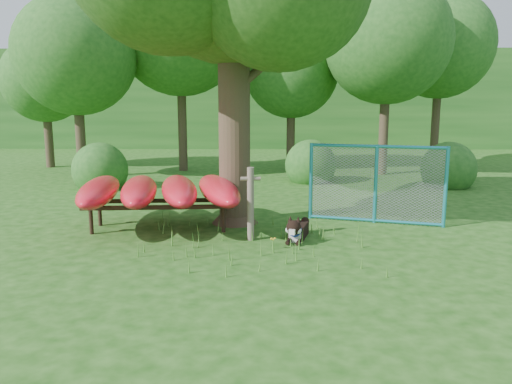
{
  "coord_description": "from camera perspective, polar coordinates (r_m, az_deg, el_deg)",
  "views": [
    {
      "loc": [
        0.36,
        -8.56,
        2.72
      ],
      "look_at": [
        0.2,
        1.2,
        1.0
      ],
      "focal_mm": 35.0,
      "sensor_mm": 36.0,
      "label": 1
    }
  ],
  "objects": [
    {
      "name": "shrub_right",
      "position": [
        17.87,
        21.03,
        0.58
      ],
      "size": [
        1.8,
        1.8,
        1.8
      ],
      "primitive_type": "sphere",
      "color": "#20581C",
      "rests_on": "ground"
    },
    {
      "name": "wooded_hillside",
      "position": [
        36.56,
        0.39,
        10.45
      ],
      "size": [
        80.0,
        12.0,
        6.0
      ],
      "primitive_type": "cube",
      "color": "#20581C",
      "rests_on": "ground"
    },
    {
      "name": "wooden_post",
      "position": [
        10.01,
        -0.62,
        -1.14
      ],
      "size": [
        0.41,
        0.15,
        1.49
      ],
      "rotation": [
        0.0,
        0.0,
        0.1
      ],
      "color": "brown",
      "rests_on": "ground"
    },
    {
      "name": "ground",
      "position": [
        8.99,
        -1.41,
        -7.63
      ],
      "size": [
        80.0,
        80.0,
        0.0
      ],
      "primitive_type": "plane",
      "color": "#17460E",
      "rests_on": "ground"
    },
    {
      "name": "shrub_mid",
      "position": [
        17.84,
        6.21,
        1.18
      ],
      "size": [
        1.8,
        1.8,
        1.8
      ],
      "primitive_type": "sphere",
      "color": "#20581C",
      "rests_on": "ground"
    },
    {
      "name": "husky_dog",
      "position": [
        10.17,
        4.72,
        -4.38
      ],
      "size": [
        0.56,
        1.24,
        0.57
      ],
      "rotation": [
        0.0,
        0.0,
        -0.25
      ],
      "color": "black",
      "rests_on": "ground"
    },
    {
      "name": "bg_tree_c",
      "position": [
        21.63,
        4.08,
        13.66
      ],
      "size": [
        4.0,
        4.0,
        6.12
      ],
      "color": "#362B1D",
      "rests_on": "ground"
    },
    {
      "name": "bg_tree_f",
      "position": [
        23.52,
        -23.01,
        11.69
      ],
      "size": [
        3.6,
        3.6,
        5.55
      ],
      "color": "#362B1D",
      "rests_on": "ground"
    },
    {
      "name": "bg_tree_d",
      "position": [
        20.24,
        14.81,
        16.4
      ],
      "size": [
        4.8,
        4.8,
        7.5
      ],
      "color": "#362B1D",
      "rests_on": "ground"
    },
    {
      "name": "bg_tree_e",
      "position": [
        23.95,
        20.31,
        15.43
      ],
      "size": [
        4.6,
        4.6,
        7.55
      ],
      "color": "#362B1D",
      "rests_on": "ground"
    },
    {
      "name": "fence_section",
      "position": [
        11.79,
        13.51,
        0.89
      ],
      "size": [
        3.0,
        0.96,
        3.03
      ],
      "rotation": [
        0.0,
        0.0,
        -0.29
      ],
      "color": "teal",
      "rests_on": "ground"
    },
    {
      "name": "bg_tree_b",
      "position": [
        21.03,
        -8.68,
        17.8
      ],
      "size": [
        5.2,
        5.2,
        8.22
      ],
      "color": "#362B1D",
      "rests_on": "ground"
    },
    {
      "name": "bg_tree_a",
      "position": [
        19.86,
        -19.93,
        14.52
      ],
      "size": [
        4.4,
        4.4,
        6.7
      ],
      "color": "#362B1D",
      "rests_on": "ground"
    },
    {
      "name": "shrub_left",
      "position": [
        17.14,
        -17.29,
        0.42
      ],
      "size": [
        1.8,
        1.8,
        1.8
      ],
      "primitive_type": "sphere",
      "color": "#20581C",
      "rests_on": "ground"
    },
    {
      "name": "wildflower_clump",
      "position": [
        9.49,
        1.91,
        -5.49
      ],
      "size": [
        0.11,
        0.11,
        0.23
      ],
      "rotation": [
        0.0,
        0.0,
        -0.21
      ],
      "color": "#47802A",
      "rests_on": "ground"
    },
    {
      "name": "kayak_rack",
      "position": [
        11.11,
        -11.01,
        0.15
      ],
      "size": [
        3.96,
        3.51,
        1.12
      ],
      "rotation": [
        0.0,
        0.0,
        0.08
      ],
      "color": "black",
      "rests_on": "ground"
    }
  ]
}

